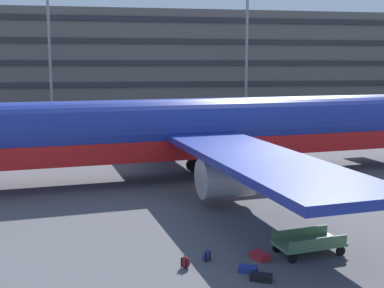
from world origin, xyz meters
TOP-DOWN VIEW (x-y plane):
  - ground_plane at (0.00, 0.00)m, footprint 600.00×600.00m
  - terminal_structure at (0.00, 52.12)m, footprint 137.77×22.06m
  - airliner at (-2.49, 2.08)m, footprint 42.87×34.87m
  - light_mast_left at (-13.87, 37.01)m, footprint 1.80×0.50m
  - light_mast_center_left at (11.60, 37.01)m, footprint 1.80×0.50m
  - suitcase_navy at (-2.47, -13.41)m, footprint 0.80×0.64m
  - suitcase_upright at (-1.94, -11.61)m, footprint 0.67×0.81m
  - suitcase_orange at (-2.71, -12.65)m, footprint 0.74×0.64m
  - backpack_purple at (-4.77, -11.93)m, footprint 0.43×0.41m
  - backpack_teal at (-3.91, -11.41)m, footprint 0.39×0.36m
  - baggage_cart at (0.03, -11.44)m, footprint 3.37×1.73m

SIDE VIEW (x-z plane):
  - ground_plane at x=0.00m, z-range 0.00..0.00m
  - suitcase_orange at x=-2.71m, z-range 0.00..0.21m
  - suitcase_navy at x=-2.47m, z-range 0.00..0.23m
  - suitcase_upright at x=-1.94m, z-range 0.00..0.26m
  - backpack_teal at x=-3.91m, z-range -0.03..0.44m
  - backpack_purple at x=-4.77m, z-range -0.03..0.45m
  - baggage_cart at x=0.03m, z-range 0.02..0.84m
  - airliner at x=-2.49m, z-range -2.37..8.28m
  - terminal_structure at x=0.00m, z-range 0.00..14.72m
  - light_mast_center_left at x=11.60m, z-range 1.72..25.87m
  - light_mast_left at x=-13.87m, z-range 1.75..28.01m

